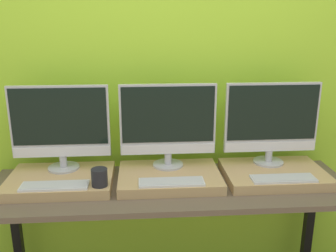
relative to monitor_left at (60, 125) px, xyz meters
name	(u,v)px	position (x,y,z in m)	size (l,w,h in m)	color
wall_back	(165,67)	(0.58, 0.21, 0.28)	(8.00, 0.04, 2.60)	#9ED12D
workbench	(170,198)	(0.58, -0.14, -0.38)	(1.94, 0.57, 0.72)	brown
wooden_riser_left	(61,180)	(0.00, -0.10, -0.28)	(0.55, 0.39, 0.05)	tan
monitor_left	(60,125)	(0.00, 0.00, 0.00)	(0.53, 0.17, 0.47)	#B2B2B7
keyboard_left	(55,186)	(0.00, -0.23, -0.24)	(0.33, 0.10, 0.01)	silver
mug	(99,177)	(0.22, -0.23, -0.21)	(0.08, 0.08, 0.09)	black
wooden_riser_center	(169,177)	(0.58, -0.10, -0.28)	(0.55, 0.39, 0.05)	tan
monitor_center	(168,123)	(0.58, 0.00, 0.00)	(0.53, 0.17, 0.47)	#B2B2B7
keyboard_center	(171,182)	(0.58, -0.23, -0.24)	(0.33, 0.10, 0.01)	silver
wooden_riser_right	(274,174)	(1.16, -0.10, -0.28)	(0.55, 0.39, 0.05)	tan
monitor_right	(272,121)	(1.16, 0.00, 0.00)	(0.53, 0.17, 0.47)	#B2B2B7
keyboard_right	(283,178)	(1.16, -0.23, -0.24)	(0.33, 0.10, 0.01)	silver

